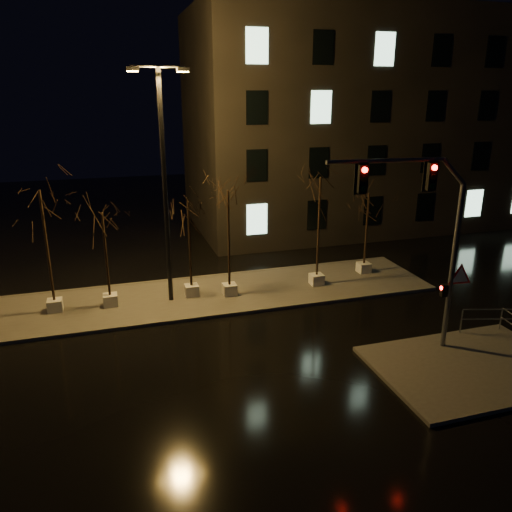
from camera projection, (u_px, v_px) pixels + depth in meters
name	position (u px, v px, depth m)	size (l,w,h in m)	color
ground	(248.00, 353.00, 19.42)	(90.00, 90.00, 0.00)	black
median	(215.00, 294.00, 24.85)	(22.00, 5.00, 0.15)	#494741
sidewalk_corner	(471.00, 367.00, 18.28)	(7.00, 5.00, 0.15)	#494741
building	(361.00, 122.00, 37.28)	(25.00, 12.00, 15.00)	black
tree_0	(43.00, 218.00, 21.44)	(1.80, 1.80, 5.73)	silver
tree_1	(104.00, 234.00, 22.28)	(1.80, 1.80, 4.57)	silver
tree_2	(189.00, 223.00, 23.37)	(1.80, 1.80, 4.84)	silver
tree_3	(228.00, 214.00, 23.35)	(1.80, 1.80, 5.35)	silver
tree_4	(320.00, 202.00, 24.58)	(1.80, 1.80, 5.73)	silver
tree_5	(368.00, 211.00, 26.58)	(1.80, 1.80, 4.56)	silver
traffic_signal_mast	(428.00, 228.00, 17.96)	(6.03, 0.69, 7.38)	#5B5E63
streetlight_main	(164.00, 173.00, 22.12)	(2.64, 0.41, 10.58)	black
guard_rail_a	(491.00, 317.00, 20.54)	(2.37, 0.73, 1.06)	#5B5E63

